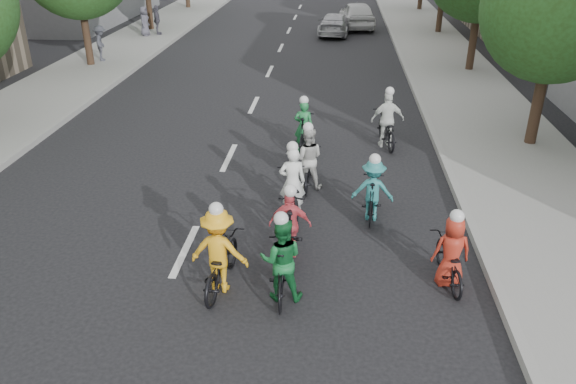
# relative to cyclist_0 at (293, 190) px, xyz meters

# --- Properties ---
(ground) EXTENTS (120.00, 120.00, 0.00)m
(ground) POSITION_rel_cyclist_0_xyz_m (-2.08, -1.83, -0.58)
(ground) COLOR black
(ground) RESTS_ON ground
(sidewalk_left) EXTENTS (4.00, 80.00, 0.15)m
(sidewalk_left) POSITION_rel_cyclist_0_xyz_m (-10.08, 8.17, -0.51)
(sidewalk_left) COLOR gray
(sidewalk_left) RESTS_ON ground
(curb_left) EXTENTS (0.18, 80.00, 0.18)m
(curb_left) POSITION_rel_cyclist_0_xyz_m (-8.13, 8.17, -0.49)
(curb_left) COLOR #999993
(curb_left) RESTS_ON ground
(sidewalk_right) EXTENTS (4.00, 80.00, 0.15)m
(sidewalk_right) POSITION_rel_cyclist_0_xyz_m (5.92, 8.17, -0.51)
(sidewalk_right) COLOR gray
(sidewalk_right) RESTS_ON ground
(curb_right) EXTENTS (0.18, 80.00, 0.18)m
(curb_right) POSITION_rel_cyclist_0_xyz_m (3.97, 8.17, -0.49)
(curb_right) COLOR #999993
(curb_right) RESTS_ON ground
(tree_r_0) EXTENTS (4.00, 4.00, 5.97)m
(tree_r_0) POSITION_rel_cyclist_0_xyz_m (6.72, 4.77, 3.38)
(tree_r_0) COLOR black
(tree_r_0) RESTS_ON ground
(cyclist_0) EXTENTS (0.94, 1.92, 1.80)m
(cyclist_0) POSITION_rel_cyclist_0_xyz_m (0.00, 0.00, 0.00)
(cyclist_0) COLOR black
(cyclist_0) RESTS_ON ground
(cyclist_1) EXTENTS (0.79, 1.77, 1.73)m
(cyclist_1) POSITION_rel_cyclist_0_xyz_m (0.06, -3.15, 0.07)
(cyclist_1) COLOR black
(cyclist_1) RESTS_ON ground
(cyclist_2) EXTENTS (1.12, 1.94, 1.79)m
(cyclist_2) POSITION_rel_cyclist_0_xyz_m (-1.08, -3.01, 0.07)
(cyclist_2) COLOR black
(cyclist_2) RESTS_ON ground
(cyclist_3) EXTENTS (0.85, 1.90, 1.59)m
(cyclist_3) POSITION_rel_cyclist_0_xyz_m (0.10, -1.75, 0.03)
(cyclist_3) COLOR black
(cyclist_3) RESTS_ON ground
(cyclist_4) EXTENTS (0.75, 1.71, 1.57)m
(cyclist_4) POSITION_rel_cyclist_0_xyz_m (3.12, -2.48, -0.04)
(cyclist_4) COLOR black
(cyclist_4) RESTS_ON ground
(cyclist_5) EXTENTS (0.62, 1.83, 1.67)m
(cyclist_5) POSITION_rel_cyclist_0_xyz_m (0.01, 3.92, 0.02)
(cyclist_5) COLOR black
(cyclist_5) RESTS_ON ground
(cyclist_6) EXTENTS (0.78, 1.74, 1.73)m
(cyclist_6) POSITION_rel_cyclist_0_xyz_m (0.26, 1.48, 0.03)
(cyclist_6) COLOR black
(cyclist_6) RESTS_ON ground
(cyclist_7) EXTENTS (0.98, 1.65, 1.59)m
(cyclist_7) POSITION_rel_cyclist_0_xyz_m (1.80, -0.07, 0.03)
(cyclist_7) COLOR black
(cyclist_7) RESTS_ON ground
(cyclist_8) EXTENTS (1.03, 1.98, 1.82)m
(cyclist_8) POSITION_rel_cyclist_0_xyz_m (2.44, 4.51, 0.04)
(cyclist_8) COLOR black
(cyclist_8) RESTS_ON ground
(follow_car_lead) EXTENTS (2.13, 4.33, 1.21)m
(follow_car_lead) POSITION_rel_cyclist_0_xyz_m (0.71, 22.07, 0.02)
(follow_car_lead) COLOR #AFAFB4
(follow_car_lead) RESTS_ON ground
(follow_car_trail) EXTENTS (2.38, 4.83, 1.58)m
(follow_car_trail) POSITION_rel_cyclist_0_xyz_m (1.99, 24.42, 0.21)
(follow_car_trail) COLOR silver
(follow_car_trail) RESTS_ON ground
(spectator_0) EXTENTS (0.86, 1.16, 1.60)m
(spectator_0) POSITION_rel_cyclist_0_xyz_m (-10.00, 13.92, 0.37)
(spectator_0) COLOR #474953
(spectator_0) RESTS_ON sidewalk_left
(spectator_1) EXTENTS (0.64, 1.01, 1.60)m
(spectator_1) POSITION_rel_cyclist_0_xyz_m (-9.34, 20.50, 0.37)
(spectator_1) COLOR #53515E
(spectator_1) RESTS_ON sidewalk_left
(spectator_2) EXTENTS (0.55, 0.80, 1.58)m
(spectator_2) POSITION_rel_cyclist_0_xyz_m (-9.94, 20.09, 0.36)
(spectator_2) COLOR #514F5D
(spectator_2) RESTS_ON sidewalk_left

